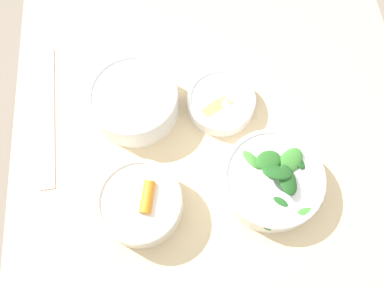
% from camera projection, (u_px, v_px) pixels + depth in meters
% --- Properties ---
extents(ground_plane, '(10.00, 10.00, 0.00)m').
position_uv_depth(ground_plane, '(204.00, 206.00, 1.49)').
color(ground_plane, gray).
extents(dining_table, '(1.13, 0.83, 0.78)m').
position_uv_depth(dining_table, '(213.00, 151.00, 0.88)').
color(dining_table, beige).
rests_on(dining_table, ground_plane).
extents(bowl_carrots, '(0.15, 0.15, 0.07)m').
position_uv_depth(bowl_carrots, '(141.00, 203.00, 0.67)').
color(bowl_carrots, silver).
rests_on(bowl_carrots, dining_table).
extents(bowl_greens, '(0.19, 0.19, 0.10)m').
position_uv_depth(bowl_greens, '(273.00, 180.00, 0.69)').
color(bowl_greens, white).
rests_on(bowl_greens, dining_table).
extents(bowl_beans_hotdog, '(0.18, 0.18, 0.07)m').
position_uv_depth(bowl_beans_hotdog, '(135.00, 101.00, 0.75)').
color(bowl_beans_hotdog, white).
rests_on(bowl_beans_hotdog, dining_table).
extents(bowl_cookies, '(0.14, 0.14, 0.04)m').
position_uv_depth(bowl_cookies, '(221.00, 102.00, 0.76)').
color(bowl_cookies, white).
rests_on(bowl_cookies, dining_table).
extents(ruler, '(0.32, 0.04, 0.00)m').
position_uv_depth(ruler, '(47.00, 115.00, 0.77)').
color(ruler, '#EFB7C6').
rests_on(ruler, dining_table).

